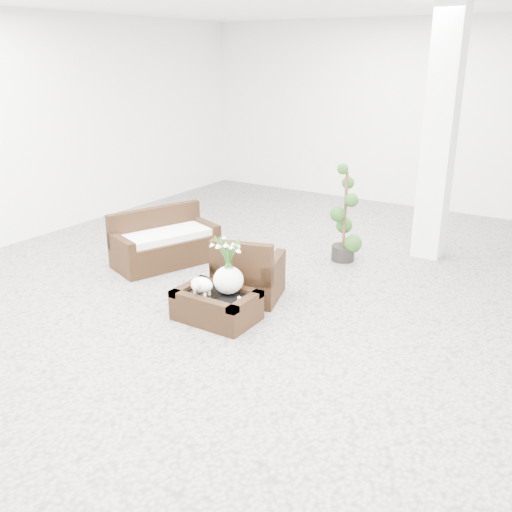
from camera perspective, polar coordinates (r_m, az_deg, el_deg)
The scene contains 9 objects.
ground at distance 6.93m, azimuth 0.45°, elevation -4.60°, with size 11.00×11.00×0.00m, color gray.
column at distance 8.50m, azimuth 18.02°, elevation 11.33°, with size 0.40×0.40×3.50m, color white.
coffee_table at distance 6.43m, azimuth -4.00°, elevation -5.12°, with size 0.90×0.60×0.31m, color black.
sheep_figurine at distance 6.32m, azimuth -5.47°, elevation -3.03°, with size 0.28×0.23×0.21m, color white.
planter_narcissus at distance 6.24m, azimuth -2.84°, elevation -0.37°, with size 0.44×0.44×0.80m, color white, non-canonical shape.
tealight at distance 6.21m, azimuth -1.70°, elevation -4.26°, with size 0.04×0.04×0.03m, color white.
armchair at distance 6.90m, azimuth -0.73°, elevation -1.06°, with size 0.76×0.73×0.81m, color black.
loveseat at distance 8.12m, azimuth -9.12°, elevation 1.79°, with size 1.45×0.70×0.77m, color black.
topiary at distance 8.17m, azimuth 8.96°, elevation 4.19°, with size 0.37×0.37×1.39m, color #1C3D13, non-canonical shape.
Camera 1 is at (3.36, -5.34, 2.85)m, focal length 39.70 mm.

